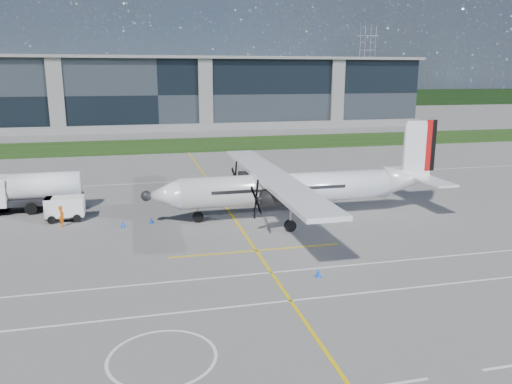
# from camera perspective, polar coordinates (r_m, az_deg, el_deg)

# --- Properties ---
(ground) EXTENTS (400.00, 400.00, 0.00)m
(ground) POSITION_cam_1_polar(r_m,az_deg,el_deg) (78.60, -9.94, 4.46)
(ground) COLOR #63605E
(ground) RESTS_ON ground
(grass_strip) EXTENTS (400.00, 18.00, 0.04)m
(grass_strip) POSITION_cam_1_polar(r_m,az_deg,el_deg) (86.50, -10.29, 5.26)
(grass_strip) COLOR #1A380F
(grass_strip) RESTS_ON ground
(terminal_building) EXTENTS (120.00, 20.00, 15.00)m
(terminal_building) POSITION_cam_1_polar(r_m,az_deg,el_deg) (117.74, -11.36, 10.96)
(terminal_building) COLOR black
(terminal_building) RESTS_ON ground
(tree_line) EXTENTS (400.00, 6.00, 6.00)m
(tree_line) POSITION_cam_1_polar(r_m,az_deg,el_deg) (177.85, -12.08, 10.20)
(tree_line) COLOR black
(tree_line) RESTS_ON ground
(pylon_east) EXTENTS (9.00, 4.60, 30.00)m
(pylon_east) POSITION_cam_1_polar(r_m,az_deg,el_deg) (207.85, 12.53, 13.90)
(pylon_east) COLOR gray
(pylon_east) RESTS_ON ground
(yellow_taxiway_centerline) EXTENTS (0.20, 70.00, 0.01)m
(yellow_taxiway_centerline) POSITION_cam_1_polar(r_m,az_deg,el_deg) (49.59, -4.26, -0.52)
(yellow_taxiway_centerline) COLOR yellow
(yellow_taxiway_centerline) RESTS_ON ground
(white_lane_line) EXTENTS (90.00, 0.15, 0.01)m
(white_lane_line) POSITION_cam_1_polar(r_m,az_deg,el_deg) (26.76, -2.33, -12.95)
(white_lane_line) COLOR white
(white_lane_line) RESTS_ON ground
(turboprop_aircraft) EXTENTS (25.52, 26.47, 7.94)m
(turboprop_aircraft) POSITION_cam_1_polar(r_m,az_deg,el_deg) (42.08, 4.83, 2.49)
(turboprop_aircraft) COLOR white
(turboprop_aircraft) RESTS_ON ground
(fuel_tanker_truck) EXTENTS (9.04, 2.94, 3.39)m
(fuel_tanker_truck) POSITION_cam_1_polar(r_m,az_deg,el_deg) (48.40, -25.09, -0.05)
(fuel_tanker_truck) COLOR white
(fuel_tanker_truck) RESTS_ON ground
(baggage_tug) EXTENTS (3.26, 1.95, 1.95)m
(baggage_tug) POSITION_cam_1_polar(r_m,az_deg,el_deg) (44.27, -20.98, -1.79)
(baggage_tug) COLOR white
(baggage_tug) RESTS_ON ground
(ground_crew_person) EXTENTS (0.60, 0.82, 1.97)m
(ground_crew_person) POSITION_cam_1_polar(r_m,az_deg,el_deg) (42.48, -21.33, -2.42)
(ground_crew_person) COLOR #F25907
(ground_crew_person) RESTS_ON ground
(safety_cone_portwing) EXTENTS (0.36, 0.36, 0.50)m
(safety_cone_portwing) POSITION_cam_1_polar(r_m,az_deg,el_deg) (30.47, 7.14, -9.16)
(safety_cone_portwing) COLOR blue
(safety_cone_portwing) RESTS_ON ground
(safety_cone_fwd) EXTENTS (0.36, 0.36, 0.50)m
(safety_cone_fwd) POSITION_cam_1_polar(r_m,az_deg,el_deg) (41.00, -14.96, -3.57)
(safety_cone_fwd) COLOR blue
(safety_cone_fwd) RESTS_ON ground
(safety_cone_nose_stbd) EXTENTS (0.36, 0.36, 0.50)m
(safety_cone_nose_stbd) POSITION_cam_1_polar(r_m,az_deg,el_deg) (41.62, -11.89, -3.14)
(safety_cone_nose_stbd) COLOR blue
(safety_cone_nose_stbd) RESTS_ON ground
(safety_cone_stbdwing) EXTENTS (0.36, 0.36, 0.50)m
(safety_cone_stbdwing) POSITION_cam_1_polar(r_m,az_deg,el_deg) (55.26, -1.39, 1.22)
(safety_cone_stbdwing) COLOR blue
(safety_cone_stbdwing) RESTS_ON ground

